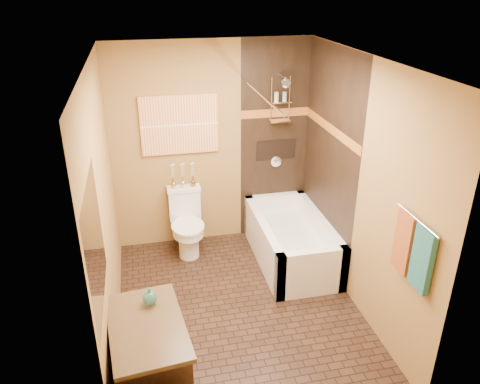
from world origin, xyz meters
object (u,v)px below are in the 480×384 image
object	(u,v)px
bathtub	(291,244)
toilet	(187,222)
sunset_painting	(179,125)
vanity	(149,365)

from	to	relation	value
bathtub	toilet	world-z (taller)	toilet
sunset_painting	vanity	xyz separation A→B (m)	(-0.54, -2.48, -1.15)
vanity	bathtub	bearing A→B (deg)	39.40
toilet	vanity	world-z (taller)	toilet
sunset_painting	vanity	size ratio (longest dim) A/B	0.95
bathtub	sunset_painting	bearing A→B (deg)	148.48
toilet	vanity	bearing A→B (deg)	-103.30
sunset_painting	bathtub	bearing A→B (deg)	-31.52
bathtub	toilet	xyz separation A→B (m)	(-1.18, 0.46, 0.18)
sunset_painting	bathtub	world-z (taller)	sunset_painting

